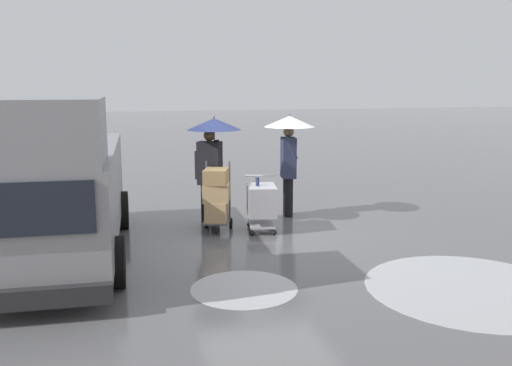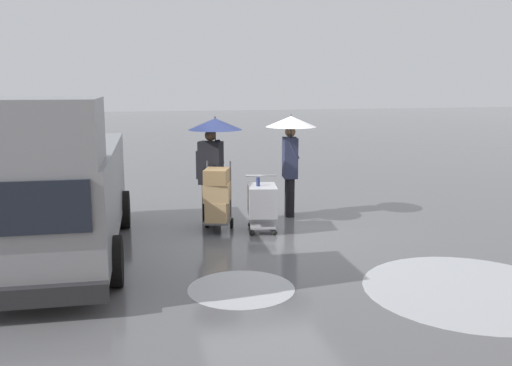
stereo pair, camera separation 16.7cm
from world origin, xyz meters
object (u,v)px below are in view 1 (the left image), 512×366
hand_dolly_boxes (216,196)px  pedestrian_pink_side (212,146)px  pedestrian_black_side (289,141)px  shopping_cart_vendor (262,202)px  cargo_van_parked_right (51,188)px

hand_dolly_boxes → pedestrian_pink_side: bearing=-92.7°
pedestrian_black_side → pedestrian_pink_side: bearing=12.0°
hand_dolly_boxes → pedestrian_black_side: 2.10m
pedestrian_pink_side → pedestrian_black_side: 1.71m
shopping_cart_vendor → pedestrian_black_side: 1.67m
pedestrian_pink_side → cargo_van_parked_right: bearing=29.7°
cargo_van_parked_right → pedestrian_pink_side: 3.26m
cargo_van_parked_right → shopping_cart_vendor: bearing=-165.4°
pedestrian_pink_side → hand_dolly_boxes: bearing=87.3°
shopping_cart_vendor → pedestrian_black_side: (-0.86, -1.01, 1.02)m
cargo_van_parked_right → hand_dolly_boxes: bearing=-158.7°
shopping_cart_vendor → hand_dolly_boxes: (0.84, -0.14, 0.13)m
pedestrian_pink_side → pedestrian_black_side: size_ratio=1.00×
shopping_cart_vendor → pedestrian_black_side: bearing=-130.3°
shopping_cart_vendor → pedestrian_pink_side: (0.81, -0.66, 1.02)m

